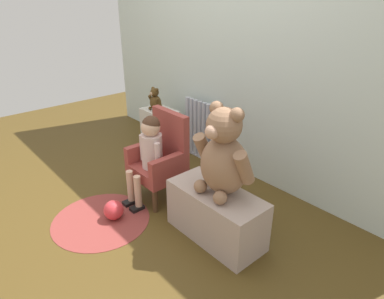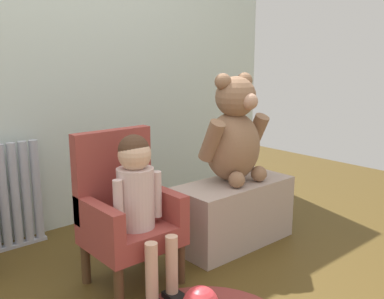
{
  "view_description": "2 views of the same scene",
  "coord_description": "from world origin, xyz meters",
  "px_view_note": "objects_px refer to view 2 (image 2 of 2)",
  "views": [
    {
      "loc": [
        2.12,
        -1.05,
        1.61
      ],
      "look_at": [
        0.43,
        0.43,
        0.56
      ],
      "focal_mm": 32.0,
      "sensor_mm": 36.0,
      "label": 1
    },
    {
      "loc": [
        -0.98,
        -1.24,
        1.07
      ],
      "look_at": [
        0.43,
        0.38,
        0.6
      ],
      "focal_mm": 40.0,
      "sensor_mm": 36.0,
      "label": 2
    }
  ],
  "objects_px": {
    "child_figure": "(139,191)",
    "low_bench": "(233,212)",
    "radiator": "(4,198)",
    "child_armchair": "(126,211)",
    "large_teddy_bear": "(234,134)"
  },
  "relations": [
    {
      "from": "child_figure",
      "to": "low_bench",
      "type": "relative_size",
      "value": 1.04
    },
    {
      "from": "radiator",
      "to": "child_figure",
      "type": "xyz_separation_m",
      "value": [
        0.33,
        -0.84,
        0.18
      ]
    },
    {
      "from": "child_armchair",
      "to": "low_bench",
      "type": "height_order",
      "value": "child_armchair"
    },
    {
      "from": "child_figure",
      "to": "large_teddy_bear",
      "type": "height_order",
      "value": "large_teddy_bear"
    },
    {
      "from": "radiator",
      "to": "large_teddy_bear",
      "type": "distance_m",
      "value": 1.33
    },
    {
      "from": "low_bench",
      "to": "large_teddy_bear",
      "type": "distance_m",
      "value": 0.46
    },
    {
      "from": "low_bench",
      "to": "large_teddy_bear",
      "type": "xyz_separation_m",
      "value": [
        0.02,
        0.03,
        0.45
      ]
    },
    {
      "from": "large_teddy_bear",
      "to": "radiator",
      "type": "bearing_deg",
      "value": 144.52
    },
    {
      "from": "child_armchair",
      "to": "large_teddy_bear",
      "type": "xyz_separation_m",
      "value": [
        0.72,
        -0.02,
        0.29
      ]
    },
    {
      "from": "radiator",
      "to": "low_bench",
      "type": "relative_size",
      "value": 0.86
    },
    {
      "from": "low_bench",
      "to": "large_teddy_bear",
      "type": "relative_size",
      "value": 1.15
    },
    {
      "from": "child_armchair",
      "to": "low_bench",
      "type": "bearing_deg",
      "value": -3.87
    },
    {
      "from": "child_armchair",
      "to": "large_teddy_bear",
      "type": "bearing_deg",
      "value": -1.43
    },
    {
      "from": "radiator",
      "to": "child_armchair",
      "type": "distance_m",
      "value": 0.8
    },
    {
      "from": "radiator",
      "to": "child_figure",
      "type": "relative_size",
      "value": 0.83
    }
  ]
}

